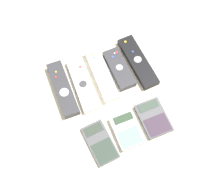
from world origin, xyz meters
TOP-DOWN VIEW (x-y plane):
  - ground_plane at (0.00, 0.00)m, footprint 3.00×3.00m
  - remote_0 at (-0.14, 0.13)m, footprint 0.06×0.21m
  - remote_1 at (-0.07, 0.12)m, footprint 0.07×0.21m
  - remote_2 at (-0.00, 0.12)m, footprint 0.06×0.21m
  - remote_3 at (0.06, 0.12)m, footprint 0.06×0.16m
  - remote_4 at (0.14, 0.12)m, footprint 0.06×0.21m
  - calculator_0 at (-0.10, -0.09)m, footprint 0.08×0.14m
  - calculator_1 at (-0.01, -0.09)m, footprint 0.08×0.12m
  - calculator_2 at (0.09, -0.08)m, footprint 0.09×0.12m

SIDE VIEW (x-z plane):
  - ground_plane at x=0.00m, z-range 0.00..0.00m
  - calculator_0 at x=-0.10m, z-range 0.00..0.01m
  - calculator_2 at x=0.09m, z-range 0.00..0.02m
  - calculator_1 at x=-0.01m, z-range 0.00..0.02m
  - remote_1 at x=-0.07m, z-range 0.00..0.02m
  - remote_4 at x=0.14m, z-range 0.00..0.02m
  - remote_3 at x=0.06m, z-range 0.00..0.02m
  - remote_0 at x=-0.14m, z-range 0.00..0.03m
  - remote_2 at x=0.00m, z-range 0.00..0.03m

